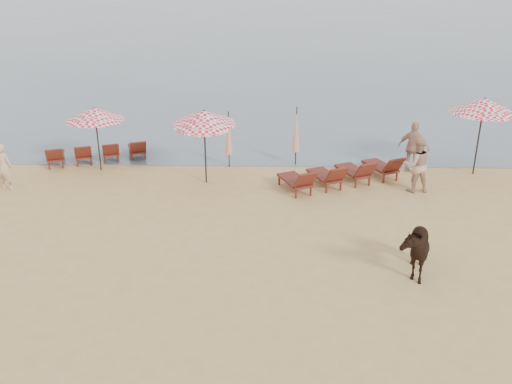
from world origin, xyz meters
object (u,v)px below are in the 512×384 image
at_px(umbrella_open_left_a, 95,114).
at_px(cow, 413,246).
at_px(umbrella_open_right, 484,105).
at_px(beachgoer_right_b, 413,147).
at_px(beachgoer_left, 4,167).
at_px(beachgoer_right_a, 417,165).
at_px(umbrella_closed_right, 229,133).
at_px(umbrella_open_left_b, 204,118).
at_px(umbrella_closed_left, 296,130).
at_px(lounger_cluster_left, 97,152).
at_px(lounger_cluster_right, 342,173).

height_order(umbrella_open_left_a, cow, umbrella_open_left_a).
xyz_separation_m(umbrella_open_right, beachgoer_right_b, (-2.19, 0.13, -1.57)).
distance_m(beachgoer_left, beachgoer_right_a, 13.58).
height_order(umbrella_open_right, cow, umbrella_open_right).
relative_size(umbrella_closed_right, beachgoer_right_a, 1.13).
bearing_deg(beachgoer_left, umbrella_closed_right, -149.60).
bearing_deg(umbrella_closed_right, umbrella_open_left_b, -114.24).
height_order(umbrella_open_right, umbrella_closed_left, umbrella_open_right).
bearing_deg(beachgoer_left, lounger_cluster_left, -116.72).
relative_size(umbrella_open_right, beachgoer_right_a, 1.50).
xyz_separation_m(umbrella_open_right, beachgoer_left, (-16.08, -1.79, -1.70)).
distance_m(beachgoer_right_a, beachgoer_right_b, 1.79).
bearing_deg(umbrella_closed_right, umbrella_closed_left, 5.76).
relative_size(umbrella_open_left_a, umbrella_closed_left, 1.05).
height_order(lounger_cluster_left, cow, cow).
relative_size(umbrella_open_left_b, beachgoer_right_a, 1.43).
height_order(lounger_cluster_right, umbrella_open_left_b, umbrella_open_left_b).
bearing_deg(umbrella_open_right, umbrella_open_left_a, 157.15).
bearing_deg(umbrella_open_left_b, umbrella_closed_left, 49.57).
height_order(lounger_cluster_right, umbrella_open_left_a, umbrella_open_left_a).
bearing_deg(beachgoer_right_b, lounger_cluster_left, 22.06).
bearing_deg(lounger_cluster_left, beachgoer_right_b, -21.97).
xyz_separation_m(umbrella_open_right, umbrella_closed_right, (-8.79, 0.52, -1.21)).
xyz_separation_m(umbrella_open_left_a, umbrella_closed_right, (4.65, 0.45, -0.81)).
bearing_deg(beachgoer_right_b, beachgoer_right_a, 106.39).
distance_m(umbrella_open_left_a, umbrella_closed_left, 7.18).
relative_size(lounger_cluster_left, lounger_cluster_right, 0.89).
distance_m(umbrella_open_left_a, umbrella_open_right, 13.45).
bearing_deg(beachgoer_right_b, umbrella_closed_left, 17.43).
bearing_deg(cow, umbrella_closed_right, 134.80).
bearing_deg(umbrella_closed_right, umbrella_open_left_a, -174.51).
xyz_separation_m(umbrella_open_left_a, umbrella_open_right, (13.44, -0.07, 0.40)).
bearing_deg(umbrella_closed_left, umbrella_open_left_a, -174.42).
xyz_separation_m(umbrella_open_left_a, beachgoer_left, (-2.64, -1.87, -1.30)).
relative_size(umbrella_open_right, beachgoer_left, 1.73).
relative_size(lounger_cluster_left, umbrella_open_left_b, 1.46).
bearing_deg(beachgoer_right_b, umbrella_open_left_b, 35.11).
height_order(lounger_cluster_left, umbrella_open_left_b, umbrella_open_left_b).
bearing_deg(cow, umbrella_closed_left, 119.11).
xyz_separation_m(lounger_cluster_left, umbrella_closed_right, (5.01, -0.44, 0.90)).
bearing_deg(umbrella_open_right, umbrella_closed_left, 150.55).
xyz_separation_m(umbrella_open_left_a, beachgoer_right_a, (10.95, -1.70, -1.17)).
relative_size(lounger_cluster_left, cow, 2.31).
relative_size(lounger_cluster_left, umbrella_closed_right, 1.85).
bearing_deg(umbrella_closed_left, beachgoer_left, -165.26).
xyz_separation_m(lounger_cluster_right, cow, (1.05, -5.66, 0.26)).
height_order(umbrella_closed_left, beachgoer_right_a, umbrella_closed_left).
bearing_deg(umbrella_open_right, beachgoer_left, 163.83).
height_order(lounger_cluster_left, beachgoer_right_a, beachgoer_right_a).
bearing_deg(umbrella_open_left_a, beachgoer_right_b, 1.31).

